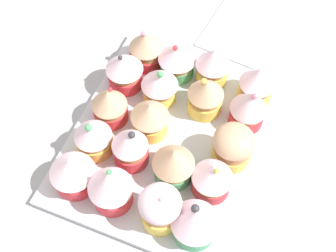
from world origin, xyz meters
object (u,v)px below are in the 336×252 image
object	(u,v)px
cupcake_0	(195,221)
napkin	(242,31)
cupcake_17	(125,70)
cupcake_2	(232,147)
cupcake_15	(93,136)
cupcake_9	(110,187)
cupcake_1	(212,178)
cupcake_5	(160,208)
cupcake_18	(146,48)
cupcake_4	(257,83)
cupcake_10	(130,146)
cupcake_13	(177,59)
cupcake_14	(73,172)
cupcake_3	(249,108)
cupcake_7	(206,96)
cupcake_11	(150,118)
cupcake_6	(173,163)
cupcake_16	(110,103)
cupcake_12	(160,84)
baking_tray	(168,138)
cupcake_8	(213,65)

from	to	relation	value
cupcake_0	napkin	xyz separation A→B (cm)	(39.75, 4.79, -4.80)
cupcake_0	cupcake_17	world-z (taller)	cupcake_0
cupcake_2	cupcake_15	distance (cm)	20.65
cupcake_9	cupcake_1	bearing A→B (deg)	-61.36
cupcake_5	cupcake_18	size ratio (longest dim) A/B	1.07
cupcake_17	cupcake_4	bearing A→B (deg)	-75.73
cupcake_1	cupcake_2	bearing A→B (deg)	-11.47
cupcake_1	cupcake_10	size ratio (longest dim) A/B	0.86
cupcake_9	cupcake_13	distance (cm)	25.10
cupcake_9	cupcake_14	bearing A→B (deg)	86.69
cupcake_3	cupcake_7	distance (cm)	6.93
cupcake_3	cupcake_11	distance (cm)	15.26
cupcake_0	cupcake_17	bearing A→B (deg)	44.19
cupcake_4	cupcake_6	xyz separation A→B (cm)	(-18.34, 7.20, 0.19)
cupcake_10	cupcake_15	bearing A→B (deg)	92.51
cupcake_2	cupcake_16	size ratio (longest dim) A/B	1.00
napkin	cupcake_18	bearing A→B (deg)	136.53
cupcake_13	cupcake_17	world-z (taller)	same
cupcake_10	cupcake_15	xyz separation A→B (cm)	(-0.26, 5.95, -0.36)
cupcake_2	cupcake_12	xyz separation A→B (cm)	(6.58, 14.17, 0.24)
cupcake_1	cupcake_7	bearing A→B (deg)	22.90
cupcake_6	cupcake_7	size ratio (longest dim) A/B	1.00
cupcake_5	cupcake_18	world-z (taller)	cupcake_5
baking_tray	cupcake_4	world-z (taller)	cupcake_4
cupcake_1	cupcake_18	size ratio (longest dim) A/B	0.95
cupcake_0	cupcake_4	bearing A→B (deg)	-3.21
cupcake_2	napkin	world-z (taller)	cupcake_2
cupcake_13	cupcake_17	bearing A→B (deg)	126.44
baking_tray	cupcake_11	xyz separation A→B (cm)	(-0.08, 2.94, 4.21)
cupcake_1	cupcake_16	bearing A→B (deg)	71.48
cupcake_6	cupcake_14	world-z (taller)	cupcake_6
cupcake_4	cupcake_16	xyz separation A→B (cm)	(-11.97, 20.20, -0.26)
cupcake_9	cupcake_12	distance (cm)	19.16
napkin	cupcake_10	bearing A→B (deg)	166.43
cupcake_12	cupcake_17	xyz separation A→B (cm)	(0.65, 6.44, -0.23)
cupcake_6	cupcake_15	world-z (taller)	same
cupcake_4	cupcake_15	size ratio (longest dim) A/B	0.97
cupcake_1	cupcake_7	world-z (taller)	cupcake_7
cupcake_11	cupcake_16	bearing A→B (deg)	86.45
baking_tray	cupcake_1	world-z (taller)	cupcake_1
cupcake_2	napkin	distance (cm)	28.03
cupcake_7	napkin	size ratio (longest dim) A/B	0.50
baking_tray	cupcake_8	distance (cm)	14.02
cupcake_6	cupcake_3	bearing A→B (deg)	-28.89
cupcake_5	cupcake_17	distance (cm)	24.67
cupcake_5	cupcake_7	xyz separation A→B (cm)	(19.97, 0.44, -0.43)
cupcake_3	cupcake_6	world-z (taller)	cupcake_3
cupcake_4	napkin	size ratio (longest dim) A/B	0.49
cupcake_4	cupcake_11	xyz separation A→B (cm)	(-12.39, 13.35, -0.04)
napkin	cupcake_4	bearing A→B (deg)	-156.83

